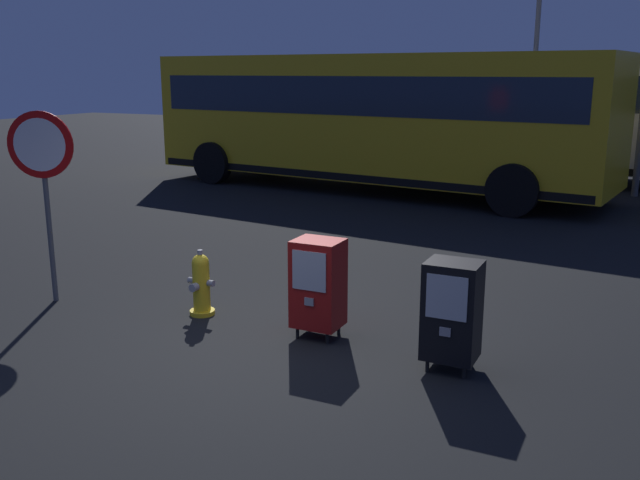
{
  "coord_description": "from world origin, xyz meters",
  "views": [
    {
      "loc": [
        3.45,
        -5.35,
        2.66
      ],
      "look_at": [
        0.3,
        1.2,
        0.9
      ],
      "focal_mm": 39.31,
      "sensor_mm": 36.0,
      "label": 1
    }
  ],
  "objects_px": {
    "bus_near": "(372,114)",
    "street_light_near_left": "(538,17)",
    "fire_hydrant": "(201,284)",
    "bus_far": "(556,110)",
    "stop_sign": "(43,167)",
    "newspaper_box_primary": "(452,310)",
    "newspaper_box_secondary": "(318,283)"
  },
  "relations": [
    {
      "from": "newspaper_box_primary",
      "to": "street_light_near_left",
      "type": "relative_size",
      "value": 0.14
    },
    {
      "from": "stop_sign",
      "to": "street_light_near_left",
      "type": "bearing_deg",
      "value": 79.63
    },
    {
      "from": "stop_sign",
      "to": "bus_far",
      "type": "distance_m",
      "value": 13.35
    },
    {
      "from": "newspaper_box_primary",
      "to": "stop_sign",
      "type": "bearing_deg",
      "value": -178.68
    },
    {
      "from": "fire_hydrant",
      "to": "newspaper_box_secondary",
      "type": "bearing_deg",
      "value": -1.39
    },
    {
      "from": "newspaper_box_secondary",
      "to": "street_light_near_left",
      "type": "relative_size",
      "value": 0.14
    },
    {
      "from": "newspaper_box_primary",
      "to": "bus_near",
      "type": "relative_size",
      "value": 0.1
    },
    {
      "from": "fire_hydrant",
      "to": "newspaper_box_primary",
      "type": "xyz_separation_m",
      "value": [
        2.91,
        -0.26,
        0.22
      ]
    },
    {
      "from": "stop_sign",
      "to": "newspaper_box_secondary",
      "type": "bearing_deg",
      "value": 5.69
    },
    {
      "from": "newspaper_box_secondary",
      "to": "street_light_near_left",
      "type": "xyz_separation_m",
      "value": [
        -0.46,
        15.26,
        3.56
      ]
    },
    {
      "from": "newspaper_box_secondary",
      "to": "stop_sign",
      "type": "bearing_deg",
      "value": -174.31
    },
    {
      "from": "newspaper_box_primary",
      "to": "stop_sign",
      "type": "height_order",
      "value": "stop_sign"
    },
    {
      "from": "stop_sign",
      "to": "bus_near",
      "type": "distance_m",
      "value": 9.08
    },
    {
      "from": "newspaper_box_primary",
      "to": "newspaper_box_secondary",
      "type": "height_order",
      "value": "same"
    },
    {
      "from": "bus_near",
      "to": "stop_sign",
      "type": "bearing_deg",
      "value": -85.7
    },
    {
      "from": "street_light_near_left",
      "to": "bus_near",
      "type": "bearing_deg",
      "value": -110.31
    },
    {
      "from": "stop_sign",
      "to": "street_light_near_left",
      "type": "relative_size",
      "value": 0.31
    },
    {
      "from": "newspaper_box_secondary",
      "to": "bus_far",
      "type": "bearing_deg",
      "value": 87.34
    },
    {
      "from": "fire_hydrant",
      "to": "bus_far",
      "type": "relative_size",
      "value": 0.07
    },
    {
      "from": "newspaper_box_secondary",
      "to": "bus_far",
      "type": "height_order",
      "value": "bus_far"
    },
    {
      "from": "fire_hydrant",
      "to": "bus_far",
      "type": "bearing_deg",
      "value": 80.65
    },
    {
      "from": "newspaper_box_primary",
      "to": "fire_hydrant",
      "type": "bearing_deg",
      "value": 174.97
    },
    {
      "from": "bus_near",
      "to": "street_light_near_left",
      "type": "distance_m",
      "value": 7.37
    },
    {
      "from": "newspaper_box_primary",
      "to": "newspaper_box_secondary",
      "type": "bearing_deg",
      "value": 171.31
    },
    {
      "from": "bus_far",
      "to": "street_light_near_left",
      "type": "height_order",
      "value": "street_light_near_left"
    },
    {
      "from": "bus_far",
      "to": "street_light_near_left",
      "type": "bearing_deg",
      "value": 118.67
    },
    {
      "from": "stop_sign",
      "to": "bus_far",
      "type": "height_order",
      "value": "bus_far"
    },
    {
      "from": "bus_far",
      "to": "newspaper_box_primary",
      "type": "bearing_deg",
      "value": -77.6
    },
    {
      "from": "fire_hydrant",
      "to": "stop_sign",
      "type": "height_order",
      "value": "stop_sign"
    },
    {
      "from": "newspaper_box_primary",
      "to": "street_light_near_left",
      "type": "distance_m",
      "value": 16.0
    },
    {
      "from": "bus_near",
      "to": "bus_far",
      "type": "height_order",
      "value": "same"
    },
    {
      "from": "stop_sign",
      "to": "bus_far",
      "type": "relative_size",
      "value": 0.21
    }
  ]
}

